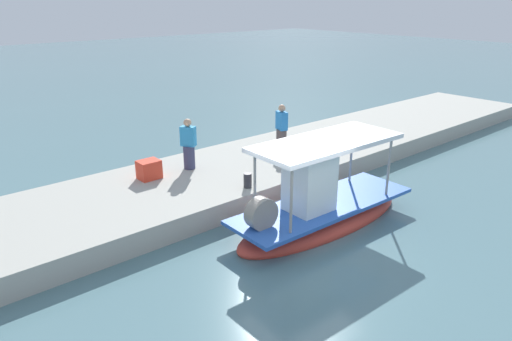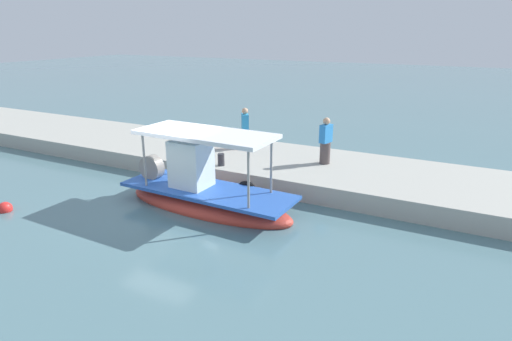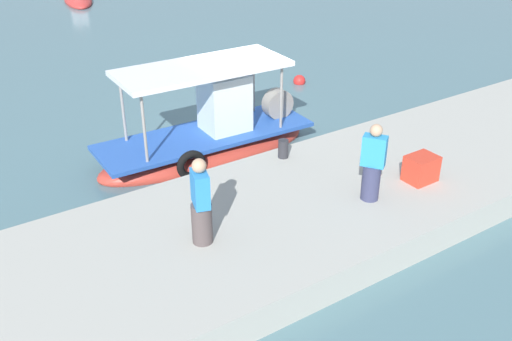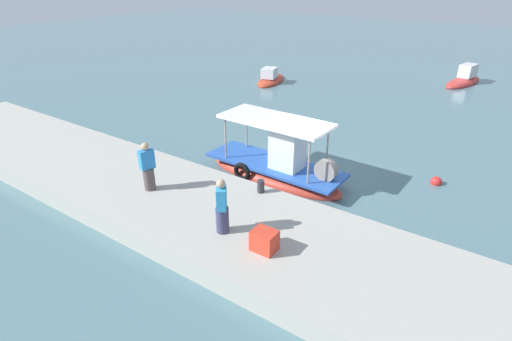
{
  "view_description": "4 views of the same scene",
  "coord_description": "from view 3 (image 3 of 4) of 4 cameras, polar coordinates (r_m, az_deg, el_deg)",
  "views": [
    {
      "loc": [
        7.83,
        7.27,
        5.88
      ],
      "look_at": [
        -0.81,
        -2.76,
        1.01
      ],
      "focal_mm": 33.42,
      "sensor_mm": 36.0,
      "label": 1
    },
    {
      "loc": [
        -8.23,
        9.97,
        5.3
      ],
      "look_at": [
        -1.93,
        -2.25,
        0.79
      ],
      "focal_mm": 30.62,
      "sensor_mm": 36.0,
      "label": 2
    },
    {
      "loc": [
        -7.5,
        -12.28,
        6.73
      ],
      "look_at": [
        -1.33,
        -2.94,
        0.72
      ],
      "focal_mm": 40.77,
      "sensor_mm": 36.0,
      "label": 3
    },
    {
      "loc": [
        6.17,
        -12.36,
        7.23
      ],
      "look_at": [
        -0.82,
        -2.22,
        1.15
      ],
      "focal_mm": 28.41,
      "sensor_mm": 36.0,
      "label": 4
    }
  ],
  "objects": [
    {
      "name": "ground_plane",
      "position": [
        15.89,
        -1.86,
        3.14
      ],
      "size": [
        120.0,
        120.0,
        0.0
      ],
      "primitive_type": "plane",
      "color": "slate"
    },
    {
      "name": "dock_quay",
      "position": [
        12.65,
        8.64,
        -2.59
      ],
      "size": [
        36.0,
        4.44,
        0.64
      ],
      "primitive_type": "cube",
      "color": "#ADACA2",
      "rests_on": "ground_plane"
    },
    {
      "name": "main_fishing_boat",
      "position": [
        14.86,
        -4.58,
        3.15
      ],
      "size": [
        5.8,
        1.96,
        2.74
      ],
      "color": "#C63C2F",
      "rests_on": "ground_plane"
    },
    {
      "name": "fisherman_near_bollard",
      "position": [
        10.2,
        -5.41,
        -3.45
      ],
      "size": [
        0.46,
        0.53,
        1.67
      ],
      "color": "#534746",
      "rests_on": "dock_quay"
    },
    {
      "name": "fisherman_by_crate",
      "position": [
        11.71,
        11.36,
        0.43
      ],
      "size": [
        0.51,
        0.53,
        1.64
      ],
      "color": "#383B5C",
      "rests_on": "dock_quay"
    },
    {
      "name": "mooring_bollard",
      "position": [
        13.39,
        2.69,
        2.15
      ],
      "size": [
        0.24,
        0.24,
        0.43
      ],
      "primitive_type": "cylinder",
      "color": "#2D2D33",
      "rests_on": "dock_quay"
    },
    {
      "name": "cargo_crate",
      "position": [
        12.85,
        15.88,
        0.19
      ],
      "size": [
        0.65,
        0.52,
        0.57
      ],
      "primitive_type": "cube",
      "rotation": [
        0.0,
        0.0,
        0.01
      ],
      "color": "red",
      "rests_on": "dock_quay"
    },
    {
      "name": "marker_buoy",
      "position": [
        20.03,
        4.27,
        8.76
      ],
      "size": [
        0.41,
        0.41,
        0.41
      ],
      "color": "red",
      "rests_on": "ground_plane"
    }
  ]
}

